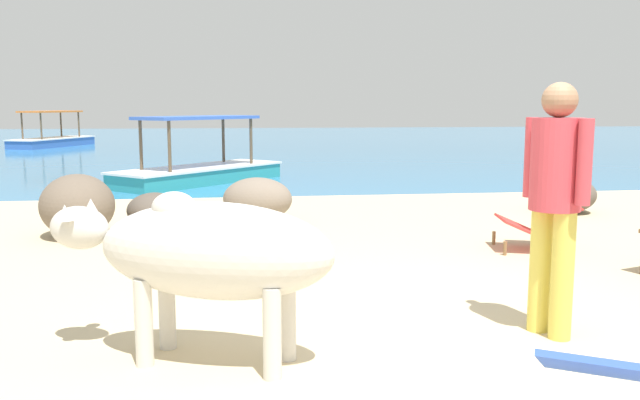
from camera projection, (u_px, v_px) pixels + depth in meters
The scene contains 11 objects.
sand_beach at pixel (453, 356), 4.00m from camera, with size 18.00×14.00×0.04m, color #CCB78E.
water_surface at pixel (268, 144), 25.60m from camera, with size 60.00×36.00×0.03m, color teal.
cow at pixel (207, 252), 3.76m from camera, with size 1.76×0.99×0.99m.
deck_chair_far at pixel (536, 213), 6.76m from camera, with size 0.85×0.66×0.68m.
person_standing at pixel (555, 190), 4.18m from camera, with size 0.32×0.48×1.62m.
shore_rock_large at pixel (258, 199), 8.52m from camera, with size 0.90×0.67×0.56m, color gray.
shore_rock_medium at pixel (566, 194), 9.20m from camera, with size 0.84×0.76×0.50m, color brown.
shore_rock_small at pixel (77, 206), 7.47m from camera, with size 0.93×0.82×0.71m, color #6B5B4C.
shore_rock_flat at pixel (154, 210), 8.07m from camera, with size 0.66×0.64×0.42m, color brown.
boat_teal at pixel (199, 169), 12.85m from camera, with size 3.35×3.47×1.29m.
boat_blue at pixel (52, 139), 24.05m from camera, with size 2.45×3.84×1.29m.
Camera 1 is at (-1.28, -3.69, 1.52)m, focal length 37.23 mm.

